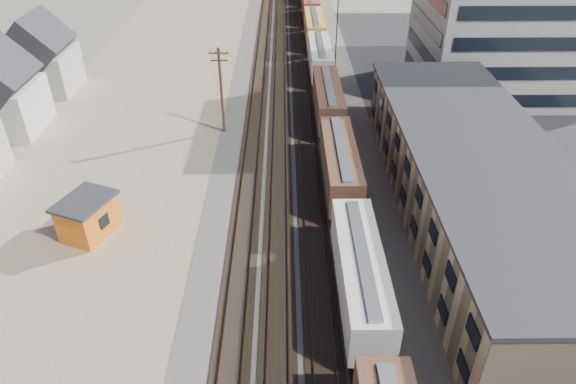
{
  "coord_description": "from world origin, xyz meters",
  "views": [
    {
      "loc": [
        -1.53,
        -12.33,
        27.45
      ],
      "look_at": [
        -1.18,
        24.51,
        3.0
      ],
      "focal_mm": 32.0,
      "sensor_mm": 36.0,
      "label": 1
    }
  ],
  "objects_px": {
    "freight_train": "(324,76)",
    "maintenance_shed": "(88,216)",
    "parked_car_blue": "(516,139)",
    "utility_pole_north": "(221,89)"
  },
  "relations": [
    {
      "from": "freight_train",
      "to": "parked_car_blue",
      "type": "bearing_deg",
      "value": -34.66
    },
    {
      "from": "freight_train",
      "to": "parked_car_blue",
      "type": "height_order",
      "value": "freight_train"
    },
    {
      "from": "maintenance_shed",
      "to": "freight_train",
      "type": "bearing_deg",
      "value": 53.53
    },
    {
      "from": "freight_train",
      "to": "utility_pole_north",
      "type": "bearing_deg",
      "value": -139.78
    },
    {
      "from": "parked_car_blue",
      "to": "utility_pole_north",
      "type": "bearing_deg",
      "value": 120.1
    },
    {
      "from": "freight_train",
      "to": "utility_pole_north",
      "type": "height_order",
      "value": "utility_pole_north"
    },
    {
      "from": "freight_train",
      "to": "utility_pole_north",
      "type": "distance_m",
      "value": 16.3
    },
    {
      "from": "utility_pole_north",
      "to": "maintenance_shed",
      "type": "xyz_separation_m",
      "value": [
        -9.61,
        -19.24,
        -3.51
      ]
    },
    {
      "from": "freight_train",
      "to": "maintenance_shed",
      "type": "height_order",
      "value": "freight_train"
    },
    {
      "from": "utility_pole_north",
      "to": "parked_car_blue",
      "type": "height_order",
      "value": "utility_pole_north"
    }
  ]
}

